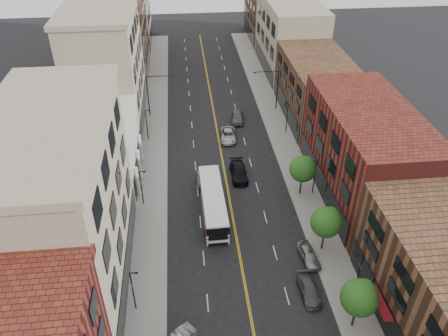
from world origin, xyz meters
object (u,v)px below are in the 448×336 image
object	(u,v)px
car_parked_mid	(309,290)
car_lane_b	(228,135)
car_lane_behind	(203,178)
city_bus	(213,202)
car_lane_c	(237,117)
car_parked_far	(309,255)
car_lane_a	(239,172)

from	to	relation	value
car_parked_mid	car_lane_b	bearing A→B (deg)	96.59
car_lane_behind	city_bus	bearing A→B (deg)	100.63
city_bus	car_lane_c	bearing A→B (deg)	74.50
city_bus	car_lane_c	distance (m)	23.88
car_parked_mid	car_parked_far	distance (m)	4.73
car_lane_behind	car_lane_a	bearing A→B (deg)	-169.15
city_bus	car_lane_c	size ratio (longest dim) A/B	2.50
car_parked_mid	car_lane_a	bearing A→B (deg)	99.87
car_lane_behind	car_lane_a	size ratio (longest dim) A/B	0.77
car_lane_c	car_lane_behind	bearing A→B (deg)	-104.93
car_lane_a	car_lane_b	world-z (taller)	car_lane_a
car_lane_behind	car_parked_mid	bearing A→B (deg)	118.20
car_lane_b	car_lane_c	distance (m)	6.06
car_parked_far	car_lane_behind	bearing A→B (deg)	118.64
car_parked_mid	car_lane_a	world-z (taller)	car_lane_a
car_parked_far	car_lane_c	distance (m)	32.19
car_lane_b	car_lane_c	bearing A→B (deg)	73.73
car_parked_mid	car_lane_b	xyz separation A→B (m)	(-4.71, 30.90, 0.07)
city_bus	car_parked_far	world-z (taller)	city_bus
city_bus	car_lane_behind	world-z (taller)	city_bus
car_parked_far	car_lane_a	world-z (taller)	car_lane_a
city_bus	car_lane_b	bearing A→B (deg)	76.75
car_parked_far	car_lane_behind	world-z (taller)	car_parked_far
car_lane_b	car_lane_a	bearing A→B (deg)	-83.12
car_lane_b	car_lane_c	xyz separation A→B (m)	(2.20, 5.65, 0.11)
city_bus	car_lane_b	world-z (taller)	city_bus
city_bus	car_lane_a	world-z (taller)	city_bus
city_bus	car_parked_far	bearing A→B (deg)	-43.26
car_parked_mid	car_lane_behind	size ratio (longest dim) A/B	1.08
car_parked_far	car_lane_b	bearing A→B (deg)	96.76
car_parked_far	car_lane_b	size ratio (longest dim) A/B	0.81
car_lane_behind	car_lane_b	distance (m)	11.87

